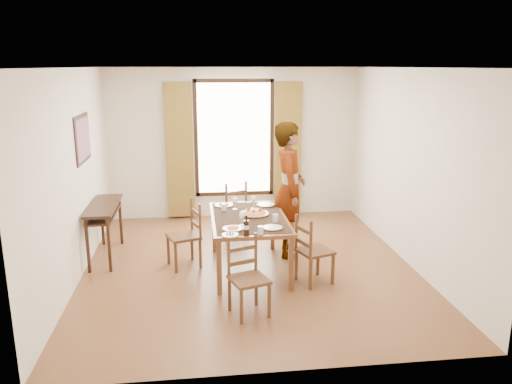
{
  "coord_description": "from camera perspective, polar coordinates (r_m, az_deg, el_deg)",
  "views": [
    {
      "loc": [
        -0.69,
        -6.47,
        2.73
      ],
      "look_at": [
        0.13,
        0.27,
        1.0
      ],
      "focal_mm": 35.0,
      "sensor_mm": 36.0,
      "label": 1
    }
  ],
  "objects": [
    {
      "name": "caprese_plate",
      "position": [
        5.97,
        -2.98,
        -4.81
      ],
      "size": [
        0.2,
        0.2,
        0.04
      ],
      "primitive_type": null,
      "color": "silver",
      "rests_on": "dining_table"
    },
    {
      "name": "console_table",
      "position": [
        7.48,
        -17.0,
        -2.22
      ],
      "size": [
        0.38,
        1.2,
        0.8
      ],
      "color": "black",
      "rests_on": "ground"
    },
    {
      "name": "room_shell",
      "position": [
        6.74,
        -1.0,
        4.14
      ],
      "size": [
        4.6,
        5.1,
        2.74
      ],
      "color": "silver",
      "rests_on": "ground"
    },
    {
      "name": "chair_south",
      "position": [
        5.65,
        -0.95,
        -9.93
      ],
      "size": [
        0.49,
        0.49,
        0.88
      ],
      "rotation": [
        0.0,
        0.0,
        0.32
      ],
      "color": "brown",
      "rests_on": "ground"
    },
    {
      "name": "dining_table",
      "position": [
        6.72,
        -0.83,
        -3.38
      ],
      "size": [
        1.0,
        1.59,
        0.76
      ],
      "color": "brown",
      "rests_on": "ground"
    },
    {
      "name": "plate_se",
      "position": [
        6.22,
        1.91,
        -3.95
      ],
      "size": [
        0.27,
        0.27,
        0.05
      ],
      "primitive_type": null,
      "color": "silver",
      "rests_on": "dining_table"
    },
    {
      "name": "wine_glass_a",
      "position": [
        6.31,
        -1.61,
        -3.05
      ],
      "size": [
        0.08,
        0.08,
        0.18
      ],
      "primitive_type": null,
      "color": "white",
      "rests_on": "dining_table"
    },
    {
      "name": "wine_bottle",
      "position": [
        5.96,
        -1.11,
        -3.79
      ],
      "size": [
        0.07,
        0.07,
        0.25
      ],
      "primitive_type": null,
      "color": "black",
      "rests_on": "dining_table"
    },
    {
      "name": "tumbler_c",
      "position": [
        6.0,
        0.52,
        -4.4
      ],
      "size": [
        0.07,
        0.07,
        0.1
      ],
      "primitive_type": "cylinder",
      "color": "silver",
      "rests_on": "dining_table"
    },
    {
      "name": "plate_sw",
      "position": [
        6.18,
        -2.65,
        -4.07
      ],
      "size": [
        0.27,
        0.27,
        0.05
      ],
      "primitive_type": null,
      "color": "silver",
      "rests_on": "dining_table"
    },
    {
      "name": "chair_west",
      "position": [
        7.0,
        -8.01,
        -5.05
      ],
      "size": [
        0.52,
        0.52,
        0.92
      ],
      "rotation": [
        0.0,
        0.0,
        -1.23
      ],
      "color": "brown",
      "rests_on": "ground"
    },
    {
      "name": "chair_north",
      "position": [
        8.15,
        -2.75,
        -2.1
      ],
      "size": [
        0.54,
        0.54,
        0.93
      ],
      "rotation": [
        0.0,
        0.0,
        3.54
      ],
      "color": "brown",
      "rests_on": "ground"
    },
    {
      "name": "tumbler_a",
      "position": [
        6.48,
        2.22,
        -2.99
      ],
      "size": [
        0.07,
        0.07,
        0.1
      ],
      "primitive_type": "cylinder",
      "color": "silver",
      "rests_on": "dining_table"
    },
    {
      "name": "wine_glass_b",
      "position": [
        7.07,
        -0.27,
        -1.14
      ],
      "size": [
        0.08,
        0.08,
        0.18
      ],
      "primitive_type": null,
      "color": "white",
      "rests_on": "dining_table"
    },
    {
      "name": "ground",
      "position": [
        7.05,
        -0.8,
        -8.47
      ],
      "size": [
        5.0,
        5.0,
        0.0
      ],
      "primitive_type": "plane",
      "color": "brown",
      "rests_on": "ground"
    },
    {
      "name": "pasta_platter",
      "position": [
        6.77,
        -0.17,
        -2.21
      ],
      "size": [
        0.4,
        0.4,
        0.1
      ],
      "primitive_type": null,
      "color": "#B63117",
      "rests_on": "dining_table"
    },
    {
      "name": "man",
      "position": [
        7.23,
        3.81,
        0.27
      ],
      "size": [
        0.83,
        0.64,
        1.96
      ],
      "primitive_type": "imported",
      "rotation": [
        0.0,
        0.0,
        1.45
      ],
      "color": "gray",
      "rests_on": "ground"
    },
    {
      "name": "chair_east",
      "position": [
        6.44,
        6.48,
        -6.84
      ],
      "size": [
        0.51,
        0.51,
        0.9
      ],
      "rotation": [
        0.0,
        0.0,
        1.92
      ],
      "color": "brown",
      "rests_on": "ground"
    },
    {
      "name": "wine_glass_c",
      "position": [
        7.01,
        -2.42,
        -1.29
      ],
      "size": [
        0.08,
        0.08,
        0.18
      ],
      "primitive_type": null,
      "color": "white",
      "rests_on": "dining_table"
    },
    {
      "name": "plate_ne",
      "position": [
        7.23,
        1.15,
        -1.33
      ],
      "size": [
        0.27,
        0.27,
        0.05
      ],
      "primitive_type": null,
      "color": "silver",
      "rests_on": "dining_table"
    },
    {
      "name": "plate_nw",
      "position": [
        7.22,
        -3.71,
        -1.39
      ],
      "size": [
        0.27,
        0.27,
        0.05
      ],
      "primitive_type": null,
      "color": "silver",
      "rests_on": "dining_table"
    },
    {
      "name": "tumbler_b",
      "position": [
        6.97,
        -3.69,
        -1.75
      ],
      "size": [
        0.07,
        0.07,
        0.1
      ],
      "primitive_type": "cylinder",
      "color": "silver",
      "rests_on": "dining_table"
    }
  ]
}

